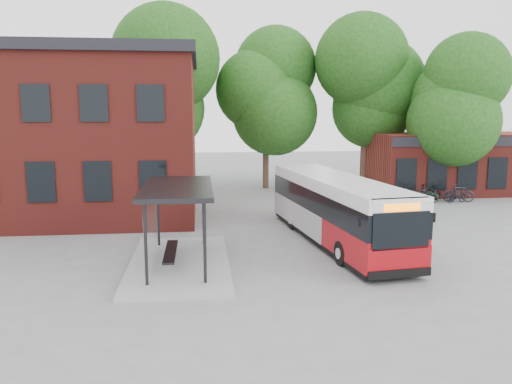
{
  "coord_description": "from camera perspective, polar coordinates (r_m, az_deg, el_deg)",
  "views": [
    {
      "loc": [
        -3.7,
        -18.44,
        5.4
      ],
      "look_at": [
        -1.32,
        2.71,
        2.0
      ],
      "focal_mm": 35.0,
      "sensor_mm": 36.0,
      "label": 1
    }
  ],
  "objects": [
    {
      "name": "bus_shelter",
      "position": [
        17.9,
        -8.85,
        -3.79
      ],
      "size": [
        3.6,
        7.0,
        2.9
      ],
      "primitive_type": null,
      "color": "black",
      "rests_on": "ground"
    },
    {
      "name": "bicycle_1",
      "position": [
        30.7,
        14.46,
        -0.45
      ],
      "size": [
        1.63,
        0.98,
        0.95
      ],
      "primitive_type": "imported",
      "rotation": [
        0.0,
        0.0,
        1.2
      ],
      "color": "black",
      "rests_on": "ground"
    },
    {
      "name": "bicycle_3",
      "position": [
        31.37,
        18.38,
        -0.36
      ],
      "size": [
        1.75,
        1.06,
        1.02
      ],
      "primitive_type": "imported",
      "rotation": [
        0.0,
        0.0,
        1.94
      ],
      "color": "#20202B",
      "rests_on": "ground"
    },
    {
      "name": "bicycle_7",
      "position": [
        32.74,
        22.19,
        -0.12
      ],
      "size": [
        1.9,
        0.88,
        1.1
      ],
      "primitive_type": "imported",
      "rotation": [
        0.0,
        0.0,
        1.36
      ],
      "color": "#23222C",
      "rests_on": "ground"
    },
    {
      "name": "shop_row",
      "position": [
        37.6,
        23.46,
        3.14
      ],
      "size": [
        14.0,
        6.2,
        4.0
      ],
      "primitive_type": null,
      "color": "maroon",
      "rests_on": "ground"
    },
    {
      "name": "tree_3",
      "position": [
        34.73,
        22.49,
        7.14
      ],
      "size": [
        7.04,
        7.04,
        9.28
      ],
      "primitive_type": null,
      "color": "#184312",
      "rests_on": "ground"
    },
    {
      "name": "city_bus",
      "position": [
        21.09,
        9.03,
        -2.03
      ],
      "size": [
        3.61,
        11.05,
        2.76
      ],
      "primitive_type": null,
      "rotation": [
        0.0,
        0.0,
        0.12
      ],
      "color": "#9B0B12",
      "rests_on": "ground"
    },
    {
      "name": "tree_2",
      "position": [
        36.37,
        12.49,
        9.03
      ],
      "size": [
        7.92,
        7.92,
        11.0
      ],
      "primitive_type": null,
      "color": "#184312",
      "rests_on": "ground"
    },
    {
      "name": "tree_0",
      "position": [
        34.52,
        -10.39,
        9.1
      ],
      "size": [
        7.92,
        7.92,
        11.0
      ],
      "primitive_type": null,
      "color": "#184312",
      "rests_on": "ground"
    },
    {
      "name": "bicycle_2",
      "position": [
        31.79,
        16.14,
        -0.15
      ],
      "size": [
        2.01,
        1.34,
        1.0
      ],
      "primitive_type": "imported",
      "rotation": [
        0.0,
        0.0,
        1.96
      ],
      "color": "#222129",
      "rests_on": "ground"
    },
    {
      "name": "bicycle_extra_0",
      "position": [
        32.4,
        21.97,
        -0.37
      ],
      "size": [
        1.55,
        0.84,
        0.9
      ],
      "primitive_type": "imported",
      "rotation": [
        0.0,
        0.0,
        1.86
      ],
      "color": "black",
      "rests_on": "ground"
    },
    {
      "name": "bike_rail",
      "position": [
        31.69,
        17.84,
        -0.82
      ],
      "size": [
        5.2,
        0.1,
        0.38
      ],
      "primitive_type": null,
      "color": "black",
      "rests_on": "ground"
    },
    {
      "name": "bicycle_5",
      "position": [
        32.89,
        18.98,
        -0.02
      ],
      "size": [
        1.67,
        0.98,
        0.97
      ],
      "primitive_type": "imported",
      "rotation": [
        0.0,
        0.0,
        1.22
      ],
      "color": "black",
      "rests_on": "ground"
    },
    {
      "name": "bicycle_6",
      "position": [
        32.7,
        20.13,
        -0.19
      ],
      "size": [
        1.78,
        0.94,
        0.89
      ],
      "primitive_type": "imported",
      "rotation": [
        0.0,
        0.0,
        1.36
      ],
      "color": "#282831",
      "rests_on": "ground"
    },
    {
      "name": "bicycle_4",
      "position": [
        31.7,
        18.63,
        -0.36
      ],
      "size": [
        1.84,
        0.95,
        0.92
      ],
      "primitive_type": "imported",
      "rotation": [
        0.0,
        0.0,
        1.37
      ],
      "color": "#0F391C",
      "rests_on": "ground"
    },
    {
      "name": "bicycle_0",
      "position": [
        31.48,
        13.77,
        -0.23
      ],
      "size": [
        1.79,
        0.91,
        0.9
      ],
      "primitive_type": "imported",
      "rotation": [
        0.0,
        0.0,
        1.38
      ],
      "color": "black",
      "rests_on": "ground"
    },
    {
      "name": "station_building",
      "position": [
        29.0,
        -25.28,
        5.94
      ],
      "size": [
        18.4,
        10.4,
        8.5
      ],
      "primitive_type": null,
      "color": "maroon",
      "rests_on": "ground"
    },
    {
      "name": "tree_1",
      "position": [
        35.75,
        1.13,
        8.76
      ],
      "size": [
        7.92,
        7.92,
        10.4
      ],
      "primitive_type": null,
      "color": "#184312",
      "rests_on": "ground"
    },
    {
      "name": "ground",
      "position": [
        19.57,
        4.76,
        -6.98
      ],
      "size": [
        100.0,
        100.0,
        0.0
      ],
      "primitive_type": "plane",
      "color": "slate"
    }
  ]
}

